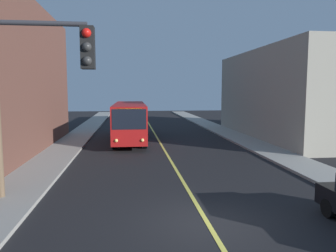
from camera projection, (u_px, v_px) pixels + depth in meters
name	position (u px, v px, depth m)	size (l,w,h in m)	color
ground_plane	(208.00, 223.00, 10.51)	(120.00, 120.00, 0.00)	black
sidewalk_left	(51.00, 161.00, 19.52)	(2.50, 90.00, 0.15)	gray
sidewalk_right	(279.00, 155.00, 21.22)	(2.50, 90.00, 0.15)	gray
lane_stripe_center	(162.00, 146.00, 25.32)	(0.16, 60.00, 0.01)	#D8CC4C
building_right_warehouse	(312.00, 94.00, 30.19)	(12.00, 18.80, 7.94)	gray
city_bus	(130.00, 119.00, 28.02)	(2.65, 12.18, 3.20)	maroon
traffic_signal_left_corner	(4.00, 90.00, 7.61)	(3.75, 0.48, 6.00)	#2D2D33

